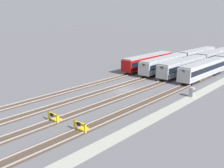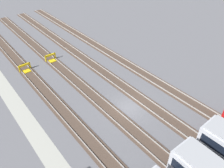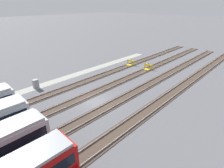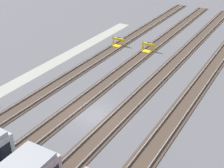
# 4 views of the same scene
# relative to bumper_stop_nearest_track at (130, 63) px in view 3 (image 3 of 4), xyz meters

# --- Properties ---
(ground_plane) EXTENTS (400.00, 400.00, 0.00)m
(ground_plane) POSITION_rel_bumper_stop_nearest_track_xyz_m (17.20, 7.15, -0.51)
(ground_plane) COLOR #5B5B60
(service_walkway) EXTENTS (54.00, 2.00, 0.01)m
(service_walkway) POSITION_rel_bumper_stop_nearest_track_xyz_m (17.20, -4.31, -0.51)
(service_walkway) COLOR #9E9E93
(service_walkway) RESTS_ON ground
(rail_track_nearest) EXTENTS (90.00, 2.24, 0.21)m
(rail_track_nearest) POSITION_rel_bumper_stop_nearest_track_xyz_m (17.20, -0.01, -0.47)
(rail_track_nearest) COLOR #47382D
(rail_track_nearest) RESTS_ON ground
(rail_track_near_inner) EXTENTS (90.00, 2.24, 0.21)m
(rail_track_near_inner) POSITION_rel_bumper_stop_nearest_track_xyz_m (17.20, 4.76, -0.47)
(rail_track_near_inner) COLOR #47382D
(rail_track_near_inner) RESTS_ON ground
(rail_track_middle) EXTENTS (90.00, 2.24, 0.21)m
(rail_track_middle) POSITION_rel_bumper_stop_nearest_track_xyz_m (17.20, 9.53, -0.47)
(rail_track_middle) COLOR #47382D
(rail_track_middle) RESTS_ON ground
(rail_track_far_inner) EXTENTS (90.00, 2.24, 0.21)m
(rail_track_far_inner) POSITION_rel_bumper_stop_nearest_track_xyz_m (17.20, 14.31, -0.47)
(rail_track_far_inner) COLOR #47382D
(rail_track_far_inner) RESTS_ON ground
(bumper_stop_nearest_track) EXTENTS (1.38, 2.01, 1.22)m
(bumper_stop_nearest_track) POSITION_rel_bumper_stop_nearest_track_xyz_m (0.00, 0.00, 0.00)
(bumper_stop_nearest_track) COLOR gold
(bumper_stop_nearest_track) RESTS_ON ground
(bumper_stop_near_inner_track) EXTENTS (1.34, 2.00, 1.22)m
(bumper_stop_near_inner_track) POSITION_rel_bumper_stop_nearest_track_xyz_m (-0.37, 4.76, 0.00)
(bumper_stop_near_inner_track) COLOR gold
(bumper_stop_near_inner_track) RESTS_ON ground
(electrical_cabinet) EXTENTS (0.90, 0.73, 1.60)m
(electrical_cabinet) POSITION_rel_bumper_stop_nearest_track_xyz_m (21.45, -4.00, 0.29)
(electrical_cabinet) COLOR gray
(electrical_cabinet) RESTS_ON ground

